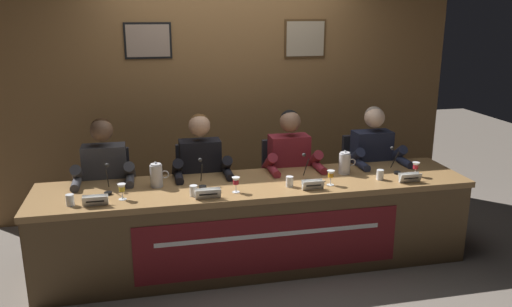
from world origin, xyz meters
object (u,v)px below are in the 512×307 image
at_px(panelist_center_left, 202,173).
at_px(chair_center_right, 285,189).
at_px(panelist_far_left, 105,180).
at_px(water_pitcher_right_side, 345,163).
at_px(nameplate_center_left, 208,194).
at_px(juice_glass_far_left, 122,189).
at_px(chair_center_left, 200,195).
at_px(juice_glass_center_right, 331,175).
at_px(microphone_far_left, 108,184).
at_px(microphone_center_right, 307,172).
at_px(chair_far_right, 364,183).
at_px(panelist_center_right, 291,167).
at_px(microphone_center_left, 202,178).
at_px(panelist_far_right, 375,162).
at_px(juice_glass_center_left, 236,182).
at_px(water_cup_center_left, 194,191).
at_px(water_cup_center_right, 290,182).
at_px(microphone_far_right, 396,164).
at_px(conference_table, 259,213).
at_px(water_pitcher_left_side, 157,175).
at_px(chair_far_left, 109,202).
at_px(nameplate_far_right, 410,178).
at_px(water_cup_far_left, 70,201).
at_px(water_cup_far_right, 380,175).
at_px(nameplate_far_left, 95,201).
at_px(nameplate_center_right, 313,185).

relative_size(panelist_center_left, chair_center_right, 1.36).
height_order(panelist_far_left, panelist_center_left, same).
height_order(chair_center_right, water_pitcher_right_side, water_pitcher_right_side).
distance_m(nameplate_center_left, water_pitcher_right_side, 1.29).
distance_m(juice_glass_far_left, chair_center_left, 1.05).
bearing_deg(panelist_center_left, juice_glass_center_right, -29.24).
xyz_separation_m(microphone_far_left, microphone_center_right, (1.60, -0.05, 0.00)).
distance_m(nameplate_center_left, chair_far_right, 1.89).
distance_m(microphone_far_left, chair_center_left, 1.01).
relative_size(panelist_far_left, panelist_center_right, 1.00).
relative_size(microphone_center_left, juice_glass_center_right, 1.74).
bearing_deg(panelist_far_right, juice_glass_center_left, -158.69).
height_order(water_cup_center_left, water_cup_center_right, same).
height_order(panelist_far_left, water_cup_center_right, panelist_far_left).
xyz_separation_m(juice_glass_far_left, microphone_center_right, (1.49, 0.13, -0.01)).
bearing_deg(microphone_far_right, conference_table, -174.66).
bearing_deg(nameplate_center_left, panelist_far_left, 140.60).
height_order(panelist_far_right, water_pitcher_left_side, panelist_far_right).
bearing_deg(water_pitcher_right_side, conference_table, -167.15).
distance_m(chair_far_left, nameplate_far_right, 2.63).
bearing_deg(nameplate_center_left, water_pitcher_right_side, 16.16).
bearing_deg(nameplate_center_left, juice_glass_center_right, 5.49).
bearing_deg(water_cup_far_left, microphone_center_right, 5.30).
height_order(conference_table, water_cup_center_right, water_cup_center_right).
xyz_separation_m(panelist_far_right, water_pitcher_left_side, (-2.03, -0.29, 0.10)).
bearing_deg(juice_glass_center_right, nameplate_center_left, -174.51).
xyz_separation_m(conference_table, microphone_far_right, (1.25, 0.12, 0.30)).
distance_m(conference_table, panelist_center_right, 0.66).
height_order(microphone_far_left, juice_glass_center_left, microphone_far_left).
xyz_separation_m(water_cup_center_left, microphone_far_right, (1.79, 0.21, 0.04)).
distance_m(microphone_far_left, microphone_far_right, 2.43).
height_order(water_cup_far_right, water_pitcher_left_side, water_pitcher_left_side).
distance_m(chair_center_right, water_pitcher_left_side, 1.36).
relative_size(juice_glass_far_left, microphone_far_right, 0.57).
bearing_deg(chair_center_left, chair_far_right, 0.00).
relative_size(juice_glass_far_left, water_cup_far_left, 1.46).
relative_size(nameplate_far_left, nameplate_far_right, 0.98).
bearing_deg(water_pitcher_right_side, panelist_center_left, 166.50).
bearing_deg(nameplate_center_right, microphone_center_left, 162.72).
distance_m(microphone_center_right, water_cup_far_right, 0.62).
bearing_deg(water_pitcher_left_side, juice_glass_center_left, -24.30).
bearing_deg(water_pitcher_left_side, panelist_far_left, 145.91).
bearing_deg(panelist_center_left, juice_glass_far_left, -141.11).
bearing_deg(juice_glass_center_left, microphone_far_right, 7.81).
relative_size(juice_glass_center_left, nameplate_center_right, 0.71).
height_order(water_cup_center_left, chair_center_right, chair_center_right).
xyz_separation_m(panelist_far_left, nameplate_center_right, (1.63, -0.63, 0.05)).
bearing_deg(juice_glass_center_left, water_pitcher_left_side, 155.70).
distance_m(conference_table, nameplate_center_right, 0.51).
xyz_separation_m(juice_glass_center_left, microphone_center_right, (0.63, 0.15, -0.01)).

